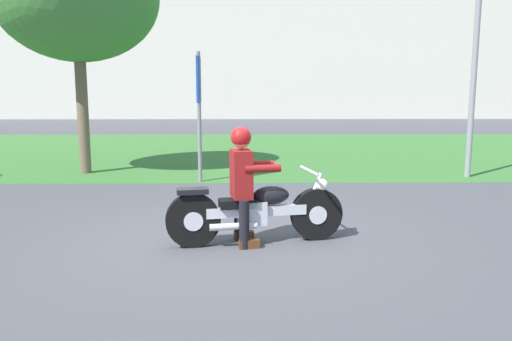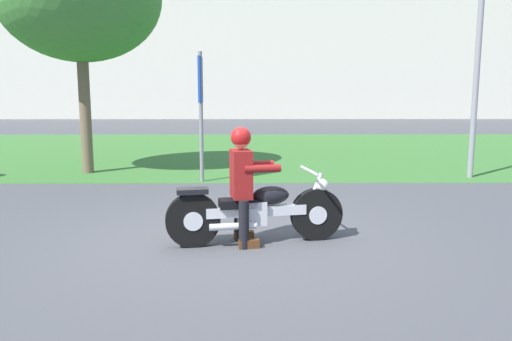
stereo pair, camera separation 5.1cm
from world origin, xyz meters
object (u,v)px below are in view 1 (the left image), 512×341
at_px(motorcycle_lead, 257,211).
at_px(streetlight_pole, 483,23).
at_px(sign_banner, 199,96).
at_px(rider_lead, 243,176).

height_order(motorcycle_lead, streetlight_pole, streetlight_pole).
height_order(streetlight_pole, sign_banner, streetlight_pole).
distance_m(motorcycle_lead, sign_banner, 4.55).
height_order(rider_lead, sign_banner, sign_banner).
relative_size(rider_lead, sign_banner, 0.54).
height_order(rider_lead, streetlight_pole, streetlight_pole).
xyz_separation_m(rider_lead, streetlight_pole, (4.92, 4.71, 2.39)).
height_order(motorcycle_lead, sign_banner, sign_banner).
xyz_separation_m(streetlight_pole, sign_banner, (-5.83, -0.47, -1.48)).
distance_m(rider_lead, sign_banner, 4.43).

